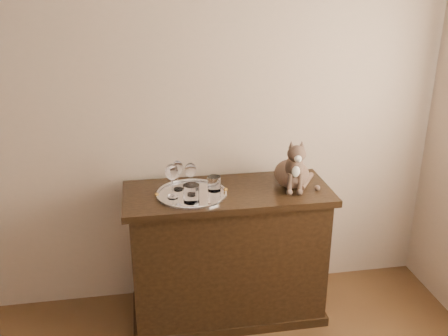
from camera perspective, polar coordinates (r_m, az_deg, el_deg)
The scene contains 9 objects.
wall_back at distance 2.98m, azimuth -12.17°, elevation 7.90°, with size 4.00×0.10×2.70m, color #C2AA92.
sideboard at distance 3.08m, azimuth 0.39°, elevation -9.84°, with size 1.20×0.50×0.85m, color black, non-canonical shape.
tray at distance 2.83m, azimuth -3.72°, elevation -3.05°, with size 0.40×0.40×0.01m, color silver.
wine_glass_a at distance 2.86m, azimuth -5.32°, elevation -0.83°, with size 0.07×0.07×0.18m, color white, non-canonical shape.
wine_glass_c at distance 2.76m, azimuth -5.95°, elevation -1.47°, with size 0.07×0.07×0.20m, color white, non-canonical shape.
wine_glass_d at distance 2.81m, azimuth -3.83°, elevation -1.12°, with size 0.07×0.07×0.18m, color white, non-canonical shape.
tumbler_b at distance 2.71m, azimuth -3.76°, elevation -2.93°, with size 0.09×0.09×0.10m, color silver.
tumbler_c at distance 2.85m, azimuth -1.13°, elevation -1.80°, with size 0.08×0.08×0.09m, color white.
cat at distance 2.91m, azimuth 7.81°, elevation 0.79°, with size 0.31×0.29×0.31m, color brown, non-canonical shape.
Camera 1 is at (0.14, -0.65, 2.02)m, focal length 40.00 mm.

